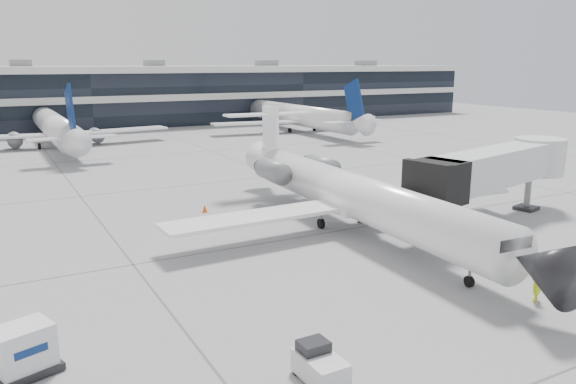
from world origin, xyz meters
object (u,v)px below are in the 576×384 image
regional_jet (351,193)px  ramp_worker (537,283)px  jet_bridge (501,166)px  baggage_tug (319,365)px  cargo_uld (23,351)px

regional_jet → ramp_worker: regional_jet is taller
jet_bridge → baggage_tug: size_ratio=7.90×
jet_bridge → ramp_worker: size_ratio=9.23×
regional_jet → ramp_worker: (1.17, -14.70, -1.74)m
baggage_tug → regional_jet: bearing=50.8°
regional_jet → baggage_tug: 20.09m
jet_bridge → baggage_tug: jet_bridge is taller
regional_jet → cargo_uld: 24.28m
jet_bridge → ramp_worker: (-10.01, -11.40, -3.24)m
jet_bridge → regional_jet: bearing=149.9°
jet_bridge → ramp_worker: bearing=-144.9°
ramp_worker → baggage_tug: bearing=-26.8°
ramp_worker → jet_bridge: bearing=-162.6°
jet_bridge → cargo_uld: jet_bridge is taller
regional_jet → baggage_tug: (-12.29, -15.76, -2.07)m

